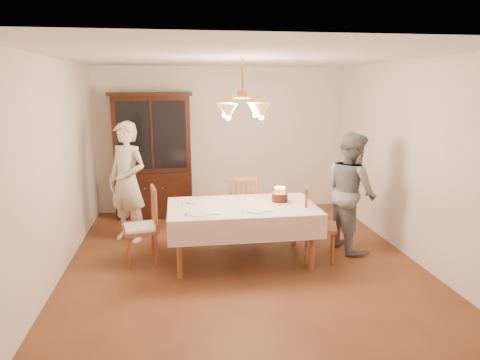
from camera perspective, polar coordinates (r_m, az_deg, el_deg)
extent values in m
plane|color=#5A2E19|center=(5.77, 0.29, -10.67)|extent=(5.00, 5.00, 0.00)
plane|color=white|center=(5.31, 0.33, 16.06)|extent=(5.00, 5.00, 0.00)
plane|color=white|center=(7.84, -2.46, 5.39)|extent=(4.50, 0.00, 4.50)
plane|color=white|center=(3.02, 7.53, -6.38)|extent=(4.50, 0.00, 4.50)
plane|color=white|center=(5.53, -23.43, 1.35)|extent=(0.00, 5.00, 5.00)
plane|color=white|center=(6.14, 21.56, 2.54)|extent=(0.00, 5.00, 5.00)
cube|color=brown|center=(5.52, 0.30, -3.69)|extent=(1.80, 1.00, 0.04)
cube|color=#EFE6CF|center=(5.52, 0.30, -3.45)|extent=(1.90, 1.10, 0.01)
cylinder|color=brown|center=(5.19, -8.09, -9.28)|extent=(0.07, 0.07, 0.71)
cylinder|color=brown|center=(5.44, 9.65, -8.31)|extent=(0.07, 0.07, 0.71)
cylinder|color=brown|center=(5.98, -8.16, -6.31)|extent=(0.07, 0.07, 0.71)
cylinder|color=brown|center=(6.19, 7.26, -5.61)|extent=(0.07, 0.07, 0.71)
cube|color=black|center=(7.72, -11.28, -1.77)|extent=(1.30, 0.50, 0.80)
cube|color=black|center=(7.58, -11.60, 6.04)|extent=(1.30, 0.40, 1.30)
cube|color=black|center=(7.38, -11.69, 5.87)|extent=(1.14, 0.01, 1.14)
cube|color=black|center=(7.49, -11.86, 11.18)|extent=(1.38, 0.54, 0.06)
cube|color=brown|center=(6.41, 0.71, -3.99)|extent=(0.54, 0.53, 0.05)
cube|color=brown|center=(6.10, 0.50, 0.19)|extent=(0.39, 0.15, 0.06)
cylinder|color=brown|center=(6.62, 2.45, -5.59)|extent=(0.04, 0.04, 0.43)
cylinder|color=brown|center=(6.66, -0.64, -5.46)|extent=(0.04, 0.04, 0.43)
cylinder|color=brown|center=(6.30, 2.14, -6.54)|extent=(0.04, 0.04, 0.43)
cylinder|color=brown|center=(6.35, -1.11, -6.39)|extent=(0.04, 0.04, 0.43)
cube|color=brown|center=(5.70, -13.15, -6.45)|extent=(0.49, 0.50, 0.05)
cube|color=brown|center=(5.58, -11.47, -1.23)|extent=(0.10, 0.40, 0.06)
cylinder|color=brown|center=(5.94, -14.84, -8.17)|extent=(0.04, 0.04, 0.43)
cylinder|color=brown|center=(5.61, -14.61, -9.43)|extent=(0.04, 0.04, 0.43)
cylinder|color=brown|center=(5.97, -11.55, -7.91)|extent=(0.04, 0.04, 0.43)
cylinder|color=brown|center=(5.63, -11.12, -9.15)|extent=(0.04, 0.04, 0.43)
cube|color=silver|center=(5.69, -13.17, -6.11)|extent=(0.44, 0.46, 0.03)
cube|color=brown|center=(5.75, 10.62, -6.18)|extent=(0.54, 0.55, 0.05)
cube|color=brown|center=(5.60, 8.89, -1.07)|extent=(0.16, 0.39, 0.06)
cylinder|color=brown|center=(5.67, 12.28, -9.07)|extent=(0.04, 0.04, 0.43)
cylinder|color=brown|center=(6.00, 12.15, -7.81)|extent=(0.04, 0.04, 0.43)
cylinder|color=brown|center=(5.66, 8.80, -8.95)|extent=(0.04, 0.04, 0.43)
cylinder|color=brown|center=(5.99, 8.87, -7.70)|extent=(0.04, 0.04, 0.43)
imported|color=#ECE1C7|center=(6.46, -14.77, -0.28)|extent=(0.77, 0.72, 1.77)
imported|color=slate|center=(6.13, 14.59, -1.52)|extent=(0.74, 0.89, 1.66)
cylinder|color=white|center=(5.67, 5.30, -2.93)|extent=(0.30, 0.30, 0.01)
cylinder|color=#34140C|center=(5.66, 5.31, -2.31)|extent=(0.21, 0.21, 0.11)
cylinder|color=#598CD8|center=(5.65, 5.95, -1.38)|extent=(0.01, 0.01, 0.07)
sphere|color=#FFB23F|center=(5.64, 5.96, -0.99)|extent=(0.01, 0.01, 0.01)
cylinder|color=pink|center=(5.67, 5.83, -1.32)|extent=(0.01, 0.01, 0.07)
sphere|color=#FFB23F|center=(5.66, 5.84, -0.93)|extent=(0.01, 0.01, 0.01)
cylinder|color=#EACC66|center=(5.69, 5.63, -1.28)|extent=(0.01, 0.01, 0.07)
sphere|color=#FFB23F|center=(5.68, 5.64, -0.88)|extent=(0.01, 0.01, 0.01)
cylinder|color=#598CD8|center=(5.70, 5.38, -1.25)|extent=(0.01, 0.01, 0.07)
sphere|color=#FFB23F|center=(5.69, 5.39, -0.86)|extent=(0.01, 0.01, 0.01)
cylinder|color=pink|center=(5.69, 5.12, -1.26)|extent=(0.01, 0.01, 0.07)
sphere|color=#FFB23F|center=(5.68, 5.13, -0.87)|extent=(0.01, 0.01, 0.01)
cylinder|color=#EACC66|center=(5.68, 4.89, -1.29)|extent=(0.01, 0.01, 0.07)
sphere|color=#FFB23F|center=(5.67, 4.90, -0.89)|extent=(0.01, 0.01, 0.01)
cylinder|color=#598CD8|center=(5.66, 4.74, -1.33)|extent=(0.01, 0.01, 0.07)
sphere|color=#FFB23F|center=(5.65, 4.75, -0.94)|extent=(0.01, 0.01, 0.01)
cylinder|color=pink|center=(5.63, 4.69, -1.40)|extent=(0.01, 0.01, 0.07)
sphere|color=#FFB23F|center=(5.62, 4.70, -1.00)|extent=(0.01, 0.01, 0.01)
cylinder|color=#EACC66|center=(5.61, 4.75, -1.46)|extent=(0.01, 0.01, 0.07)
sphere|color=#FFB23F|center=(5.60, 4.76, -1.06)|extent=(0.01, 0.01, 0.01)
cylinder|color=#598CD8|center=(5.59, 4.91, -1.51)|extent=(0.01, 0.01, 0.07)
sphere|color=#FFB23F|center=(5.58, 4.92, -1.11)|extent=(0.01, 0.01, 0.01)
cylinder|color=pink|center=(5.58, 5.15, -1.55)|extent=(0.01, 0.01, 0.07)
sphere|color=#FFB23F|center=(5.57, 5.16, -1.15)|extent=(0.01, 0.01, 0.01)
cylinder|color=#EACC66|center=(5.58, 5.42, -1.56)|extent=(0.01, 0.01, 0.07)
sphere|color=#FFB23F|center=(5.57, 5.42, -1.16)|extent=(0.01, 0.01, 0.01)
cylinder|color=#598CD8|center=(5.58, 5.67, -1.54)|extent=(0.01, 0.01, 0.07)
sphere|color=#FFB23F|center=(5.57, 5.68, -1.14)|extent=(0.01, 0.01, 0.01)
cylinder|color=pink|center=(5.60, 5.86, -1.50)|extent=(0.01, 0.01, 0.07)
sphere|color=#FFB23F|center=(5.59, 5.87, -1.10)|extent=(0.01, 0.01, 0.01)
cylinder|color=#EACC66|center=(5.62, 5.96, -1.44)|extent=(0.01, 0.01, 0.07)
sphere|color=#FFB23F|center=(5.62, 5.97, -1.05)|extent=(0.01, 0.01, 0.01)
cylinder|color=white|center=(5.16, -5.28, -4.50)|extent=(0.26, 0.26, 0.02)
cube|color=silver|center=(5.16, -7.20, -4.60)|extent=(0.01, 0.16, 0.01)
cube|color=silver|center=(5.17, -3.36, -4.45)|extent=(0.10, 0.10, 0.01)
cylinder|color=white|center=(5.27, 2.08, -4.10)|extent=(0.24, 0.24, 0.02)
cube|color=silver|center=(5.24, 0.28, -4.22)|extent=(0.01, 0.16, 0.01)
cube|color=silver|center=(5.30, 3.85, -4.04)|extent=(0.10, 0.10, 0.01)
cylinder|color=white|center=(5.69, -5.97, -2.89)|extent=(0.25, 0.25, 0.02)
cube|color=silver|center=(5.69, -7.70, -2.98)|extent=(0.01, 0.16, 0.01)
cube|color=silver|center=(5.70, -4.25, -2.85)|extent=(0.10, 0.10, 0.01)
cylinder|color=#BF8C3F|center=(5.31, 0.32, 13.90)|extent=(0.02, 0.02, 0.40)
cylinder|color=#BF8C3F|center=(5.31, 0.32, 11.20)|extent=(0.12, 0.12, 0.10)
cone|color=#D8994C|center=(5.54, 2.06, 9.39)|extent=(0.22, 0.22, 0.18)
sphere|color=#FFD899|center=(5.54, 2.05, 8.67)|extent=(0.07, 0.07, 0.07)
cone|color=#D8994C|center=(5.48, -2.07, 9.36)|extent=(0.22, 0.22, 0.18)
sphere|color=#FFD899|center=(5.49, -2.07, 8.63)|extent=(0.07, 0.07, 0.07)
cone|color=#D8994C|center=(5.09, -1.57, 9.12)|extent=(0.22, 0.22, 0.18)
sphere|color=#FFD899|center=(5.09, -1.57, 8.33)|extent=(0.07, 0.07, 0.07)
cone|color=#D8994C|center=(5.15, 2.86, 9.15)|extent=(0.22, 0.22, 0.18)
sphere|color=#FFD899|center=(5.16, 2.85, 8.37)|extent=(0.07, 0.07, 0.07)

